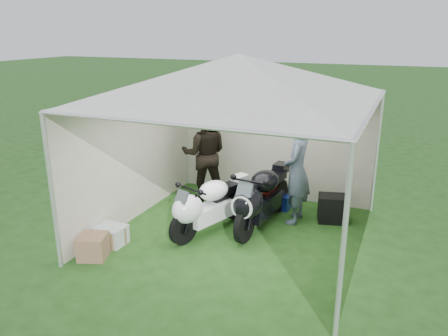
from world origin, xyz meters
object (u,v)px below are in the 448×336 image
at_px(crate_1, 93,247).
at_px(crate_2, 118,233).
at_px(equipment_box, 332,208).
at_px(crate_0, 111,235).
at_px(canopy_tent, 239,82).
at_px(paddock_stand, 280,202).
at_px(person_dark_jacket, 205,154).
at_px(motorcycle_white, 208,205).
at_px(motorcycle_black, 260,197).
at_px(person_blue_jacket, 297,171).
at_px(crate_3, 111,236).

bearing_deg(crate_1, crate_2, 92.54).
height_order(equipment_box, crate_0, equipment_box).
height_order(canopy_tent, crate_2, canopy_tent).
bearing_deg(canopy_tent, paddock_stand, 75.01).
xyz_separation_m(person_dark_jacket, crate_2, (-0.54, -2.23, -0.85)).
distance_m(paddock_stand, equipment_box, 1.05).
bearing_deg(canopy_tent, person_dark_jacket, 133.88).
xyz_separation_m(motorcycle_white, crate_2, (-1.27, -0.82, -0.40)).
bearing_deg(crate_1, motorcycle_black, 45.28).
relative_size(paddock_stand, equipment_box, 0.79).
height_order(person_blue_jacket, crate_0, person_blue_jacket).
height_order(person_blue_jacket, equipment_box, person_blue_jacket).
bearing_deg(crate_2, crate_0, -90.00).
distance_m(equipment_box, crate_1, 4.18).
bearing_deg(person_dark_jacket, crate_2, 52.92).
bearing_deg(crate_3, person_dark_jacket, 77.52).
bearing_deg(crate_3, crate_0, 90.00).
relative_size(paddock_stand, crate_1, 0.95).
distance_m(paddock_stand, crate_2, 3.13).
xyz_separation_m(person_dark_jacket, crate_0, (-0.54, -2.41, -0.81)).
relative_size(person_blue_jacket, crate_1, 4.73).
distance_m(canopy_tent, motorcycle_white, 2.12).
xyz_separation_m(canopy_tent, person_blue_jacket, (0.77, 0.91, -1.61)).
bearing_deg(equipment_box, crate_1, -138.09).
height_order(canopy_tent, paddock_stand, canopy_tent).
xyz_separation_m(motorcycle_black, person_dark_jacket, (-1.49, 0.87, 0.38)).
relative_size(equipment_box, crate_0, 1.06).
height_order(canopy_tent, person_blue_jacket, canopy_tent).
bearing_deg(paddock_stand, crate_1, -125.03).
distance_m(motorcycle_black, person_blue_jacket, 0.81).
height_order(crate_1, crate_3, crate_1).
bearing_deg(crate_3, motorcycle_white, 38.53).
bearing_deg(crate_3, crate_1, -86.39).
height_order(paddock_stand, equipment_box, equipment_box).
bearing_deg(paddock_stand, canopy_tent, -104.99).
bearing_deg(paddock_stand, person_blue_jacket, -46.81).
xyz_separation_m(motorcycle_black, crate_1, (-2.00, -2.02, -0.40)).
xyz_separation_m(crate_1, crate_2, (-0.03, 0.65, -0.07)).
bearing_deg(motorcycle_white, crate_1, -111.03).
bearing_deg(crate_1, paddock_stand, 54.97).
distance_m(canopy_tent, crate_3, 3.22).
bearing_deg(paddock_stand, person_dark_jacket, -176.96).
relative_size(motorcycle_white, person_dark_jacket, 0.95).
bearing_deg(equipment_box, crate_3, -143.37).
height_order(motorcycle_white, crate_2, motorcycle_white).
height_order(canopy_tent, person_dark_jacket, canopy_tent).
xyz_separation_m(canopy_tent, crate_2, (-1.75, -0.97, -2.46)).
bearing_deg(crate_2, canopy_tent, 29.05).
bearing_deg(equipment_box, person_dark_jacket, 177.97).
distance_m(crate_2, crate_3, 0.20).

